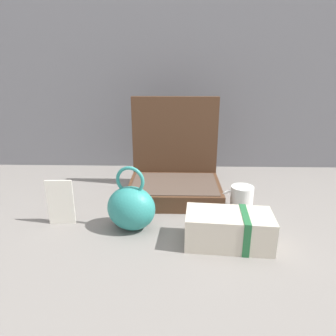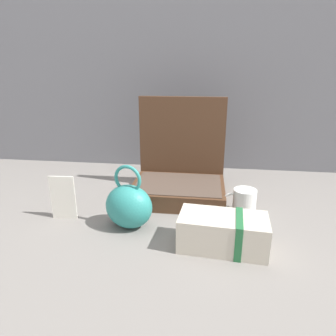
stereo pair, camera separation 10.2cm
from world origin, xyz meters
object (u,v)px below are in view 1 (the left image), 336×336
object	(u,v)px
teal_pouch_handbag	(131,207)
cream_toiletry_bag	(230,229)
open_suitcase	(175,174)
info_card_left	(61,202)
coffee_mug	(241,198)

from	to	relation	value
teal_pouch_handbag	cream_toiletry_bag	size ratio (longest dim) A/B	0.82
open_suitcase	teal_pouch_handbag	distance (m)	0.32
open_suitcase	cream_toiletry_bag	world-z (taller)	open_suitcase
open_suitcase	cream_toiletry_bag	distance (m)	0.41
info_card_left	coffee_mug	bearing A→B (deg)	7.63
open_suitcase	coffee_mug	size ratio (longest dim) A/B	3.29
info_card_left	cream_toiletry_bag	bearing A→B (deg)	-14.56
cream_toiletry_bag	coffee_mug	xyz separation A→B (m)	(0.08, 0.23, -0.00)
teal_pouch_handbag	coffee_mug	size ratio (longest dim) A/B	1.81
cream_toiletry_bag	teal_pouch_handbag	bearing A→B (deg)	164.84
teal_pouch_handbag	coffee_mug	bearing A→B (deg)	20.85
info_card_left	teal_pouch_handbag	bearing A→B (deg)	-9.67
coffee_mug	info_card_left	distance (m)	0.64
open_suitcase	info_card_left	distance (m)	0.46
coffee_mug	open_suitcase	bearing A→B (deg)	149.65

